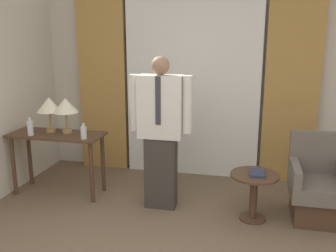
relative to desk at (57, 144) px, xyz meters
name	(u,v)px	position (x,y,z in m)	size (l,w,h in m)	color
wall_back	(194,77)	(1.48, 1.15, 0.72)	(10.00, 0.06, 2.70)	beige
curtain_sheer_center	(192,83)	(1.48, 1.02, 0.66)	(1.81, 0.06, 2.58)	white
curtain_drape_left	(102,80)	(0.19, 1.02, 0.66)	(0.68, 0.06, 2.58)	#B28442
curtain_drape_right	(292,85)	(2.76, 1.02, 0.66)	(0.68, 0.06, 2.58)	#B28442
desk	(57,144)	(0.00, 0.00, 0.00)	(1.14, 0.46, 0.76)	#4C3323
table_lamp_left	(49,106)	(-0.11, 0.06, 0.46)	(0.30, 0.30, 0.43)	#9E7F47
table_lamp_right	(66,106)	(0.11, 0.06, 0.46)	(0.30, 0.30, 0.43)	#9E7F47
bottle_near_edge	(84,132)	(0.42, -0.14, 0.21)	(0.07, 0.07, 0.18)	silver
bottle_by_lamp	(30,128)	(-0.26, -0.14, 0.23)	(0.07, 0.07, 0.22)	silver
person	(161,129)	(1.31, -0.10, 0.29)	(0.69, 0.23, 1.70)	#38332D
armchair	(317,189)	(2.99, 0.00, -0.30)	(0.56, 0.63, 0.90)	#4C3323
side_table	(254,189)	(2.34, -0.19, -0.28)	(0.50, 0.50, 0.51)	#4C3323
book	(257,173)	(2.36, -0.20, -0.10)	(0.15, 0.22, 0.03)	#2D334C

